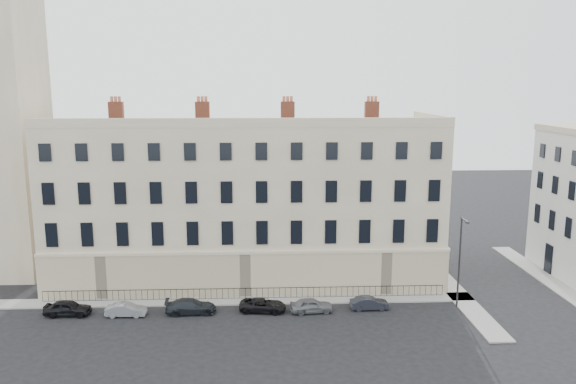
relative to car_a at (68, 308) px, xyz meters
name	(u,v)px	position (x,y,z in m)	size (l,w,h in m)	color
ground	(320,324)	(20.38, -2.55, -0.64)	(160.00, 160.00, 0.00)	black
terrace	(247,201)	(14.41, 9.41, 6.86)	(36.22, 12.22, 17.00)	#BBAB8B
pavement_terrace	(199,301)	(10.38, 2.45, -0.58)	(48.00, 2.00, 0.12)	gray
pavement_east_return	(449,285)	(33.38, 5.45, -0.58)	(2.00, 24.00, 0.12)	gray
pavement_adjacent	(543,276)	(43.38, 7.45, -0.58)	(2.00, 20.00, 0.12)	gray
railings	(245,293)	(14.38, 2.85, -0.09)	(35.00, 0.04, 0.96)	black
car_a	(68,308)	(0.00, 0.00, 0.00)	(1.51, 3.75, 1.28)	black
car_b	(126,310)	(4.78, -0.34, -0.10)	(1.14, 3.26, 1.07)	gray
car_c	(191,306)	(9.98, 0.00, -0.04)	(1.69, 4.15, 1.20)	black
car_d	(263,305)	(15.91, 0.14, -0.10)	(1.79, 3.88, 1.08)	black
car_e	(311,305)	(19.91, -0.23, -0.03)	(1.42, 3.54, 1.21)	slate
car_f	(369,303)	(24.84, 0.19, -0.10)	(1.13, 3.25, 1.07)	#21242C
streetlamp	(460,258)	(32.37, 0.31, 3.72)	(0.25, 1.70, 7.86)	#2E2D33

